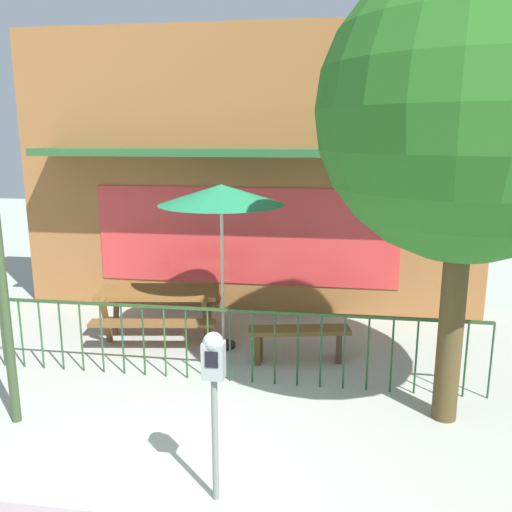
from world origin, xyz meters
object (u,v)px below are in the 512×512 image
Objects in this scene: picnic_table_left at (159,300)px; parking_meter_near at (214,372)px; patio_bench at (299,337)px; street_tree at (469,111)px; patio_umbrella at (221,196)px.

picnic_table_left is 3.97m from parking_meter_near.
street_tree is at bearing -37.18° from patio_bench.
picnic_table_left is 1.29× the size of parking_meter_near.
patio_bench is (2.19, -0.54, -0.26)m from picnic_table_left.
patio_bench is 0.94× the size of parking_meter_near.
street_tree is (2.21, 1.71, 2.13)m from parking_meter_near.
picnic_table_left is 1.95m from patio_umbrella.
patio_umbrella is 1.57× the size of parking_meter_near.
patio_umbrella is 0.50× the size of street_tree.
patio_umbrella reaches higher than parking_meter_near.
street_tree is at bearing -29.85° from patio_umbrella.
parking_meter_near is at bearing -99.46° from patio_bench.
picnic_table_left is 0.41× the size of street_tree.
street_tree reaches higher than picnic_table_left.
street_tree reaches higher than parking_meter_near.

